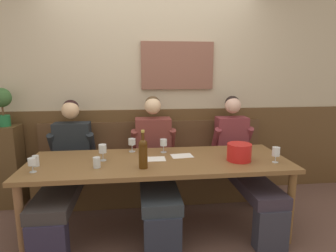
# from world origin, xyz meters

# --- Properties ---
(ground_plane) EXTENTS (6.80, 6.80, 0.02)m
(ground_plane) POSITION_xyz_m (0.00, 0.00, -0.01)
(ground_plane) COLOR brown
(ground_plane) RESTS_ON ground
(room_wall_back) EXTENTS (6.80, 0.12, 2.80)m
(room_wall_back) POSITION_xyz_m (0.00, 1.09, 1.40)
(room_wall_back) COLOR #C2B395
(room_wall_back) RESTS_ON ground
(wood_wainscot_panel) EXTENTS (6.80, 0.03, 1.08)m
(wood_wainscot_panel) POSITION_xyz_m (0.00, 1.04, 0.54)
(wood_wainscot_panel) COLOR brown
(wood_wainscot_panel) RESTS_ON ground
(wall_bench) EXTENTS (2.75, 0.42, 0.94)m
(wall_bench) POSITION_xyz_m (0.00, 0.83, 0.28)
(wall_bench) COLOR brown
(wall_bench) RESTS_ON ground
(dining_table) EXTENTS (2.45, 0.85, 0.73)m
(dining_table) POSITION_xyz_m (0.00, 0.13, 0.66)
(dining_table) COLOR brown
(dining_table) RESTS_ON ground
(person_center_right_seat) EXTENTS (0.51, 1.28, 1.24)m
(person_center_right_seat) POSITION_xyz_m (-0.93, 0.43, 0.59)
(person_center_right_seat) COLOR #2E2941
(person_center_right_seat) RESTS_ON ground
(person_left_seat) EXTENTS (0.52, 1.29, 1.27)m
(person_left_seat) POSITION_xyz_m (-0.01, 0.46, 0.61)
(person_left_seat) COLOR #292F3E
(person_left_seat) RESTS_ON ground
(person_center_left_seat) EXTENTS (0.48, 1.28, 1.26)m
(person_center_left_seat) POSITION_xyz_m (0.95, 0.44, 0.61)
(person_center_left_seat) COLOR #333441
(person_center_left_seat) RESTS_ON ground
(ice_bucket) EXTENTS (0.23, 0.23, 0.16)m
(ice_bucket) POSITION_xyz_m (0.74, 0.02, 0.81)
(ice_bucket) COLOR red
(ice_bucket) RESTS_ON dining_table
(wine_bottle_amber_mid) EXTENTS (0.08, 0.08, 0.34)m
(wine_bottle_amber_mid) POSITION_xyz_m (-0.16, -0.08, 0.87)
(wine_bottle_amber_mid) COLOR #492B0C
(wine_bottle_amber_mid) RESTS_ON dining_table
(wine_glass_center_rear) EXTENTS (0.07, 0.07, 0.15)m
(wine_glass_center_rear) POSITION_xyz_m (1.06, -0.07, 0.82)
(wine_glass_center_rear) COLOR silver
(wine_glass_center_rear) RESTS_ON dining_table
(wine_glass_mid_right) EXTENTS (0.07, 0.07, 0.14)m
(wine_glass_mid_right) POSITION_xyz_m (-0.26, 0.44, 0.82)
(wine_glass_mid_right) COLOR silver
(wine_glass_mid_right) RESTS_ON dining_table
(wine_glass_by_bottle) EXTENTS (0.07, 0.07, 0.16)m
(wine_glass_by_bottle) POSITION_xyz_m (-0.53, 0.17, 0.83)
(wine_glass_by_bottle) COLOR silver
(wine_glass_by_bottle) RESTS_ON dining_table
(wine_glass_center_front) EXTENTS (0.07, 0.07, 0.14)m
(wine_glass_center_front) POSITION_xyz_m (0.07, 0.37, 0.82)
(wine_glass_center_front) COLOR silver
(wine_glass_center_front) RESTS_ON dining_table
(wine_glass_right_end) EXTENTS (0.07, 0.07, 0.12)m
(wine_glass_right_end) POSITION_xyz_m (-1.08, -0.08, 0.81)
(wine_glass_right_end) COLOR silver
(wine_glass_right_end) RESTS_ON dining_table
(water_tumbler_center) EXTENTS (0.06, 0.06, 0.10)m
(water_tumbler_center) POSITION_xyz_m (-1.10, 0.08, 0.77)
(water_tumbler_center) COLOR silver
(water_tumbler_center) RESTS_ON dining_table
(water_tumbler_right) EXTENTS (0.06, 0.06, 0.09)m
(water_tumbler_right) POSITION_xyz_m (-0.56, -0.02, 0.77)
(water_tumbler_right) COLOR silver
(water_tumbler_right) RESTS_ON dining_table
(tasting_sheet_left_guest) EXTENTS (0.21, 0.15, 0.00)m
(tasting_sheet_left_guest) POSITION_xyz_m (-0.04, 0.15, 0.73)
(tasting_sheet_left_guest) COLOR white
(tasting_sheet_left_guest) RESTS_ON dining_table
(tasting_sheet_right_guest) EXTENTS (0.22, 0.17, 0.00)m
(tasting_sheet_right_guest) POSITION_xyz_m (0.24, 0.22, 0.73)
(tasting_sheet_right_guest) COLOR white
(tasting_sheet_right_guest) RESTS_ON dining_table
(corner_pedestal) EXTENTS (0.28, 0.28, 0.95)m
(corner_pedestal) POSITION_xyz_m (-1.67, 0.86, 0.47)
(corner_pedestal) COLOR brown
(corner_pedestal) RESTS_ON ground
(potted_plant) EXTENTS (0.21, 0.21, 0.43)m
(potted_plant) POSITION_xyz_m (-1.67, 0.86, 1.22)
(potted_plant) COLOR #1F6D39
(potted_plant) RESTS_ON corner_pedestal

